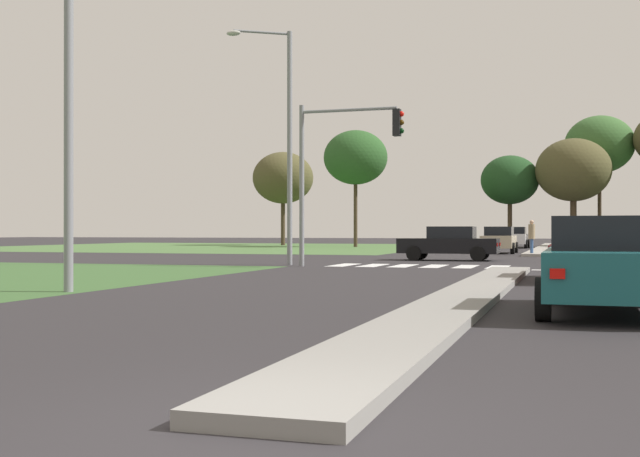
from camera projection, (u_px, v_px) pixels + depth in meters
name	position (u px, v px, depth m)	size (l,w,h in m)	color
ground_plane	(525.00, 262.00, 33.77)	(200.00, 200.00, 0.00)	#282628
grass_verge_far_left	(214.00, 247.00, 64.77)	(35.00, 35.00, 0.01)	#476B38
median_island_near	(469.00, 295.00, 15.64)	(1.20, 22.00, 0.14)	gray
median_island_far	(545.00, 248.00, 57.63)	(1.20, 36.00, 0.14)	gray
lane_dash_third	(638.00, 282.00, 20.76)	(0.14, 2.00, 0.01)	silver
lane_dash_fourth	(624.00, 271.00, 26.48)	(0.14, 2.00, 0.01)	silver
lane_dash_fifth	(615.00, 263.00, 32.21)	(0.14, 2.00, 0.01)	silver
stop_bar_near	(635.00, 271.00, 25.96)	(6.40, 0.50, 0.01)	silver
crosswalk_bar_near	(344.00, 265.00, 30.72)	(0.70, 2.80, 0.01)	silver
crosswalk_bar_second	(373.00, 265.00, 30.38)	(0.70, 2.80, 0.01)	silver
crosswalk_bar_third	(403.00, 266.00, 30.03)	(0.70, 2.80, 0.01)	silver
crosswalk_bar_fourth	(434.00, 266.00, 29.69)	(0.70, 2.80, 0.01)	silver
crosswalk_bar_fifth	(466.00, 267.00, 29.35)	(0.70, 2.80, 0.01)	silver
crosswalk_bar_sixth	(498.00, 267.00, 29.00)	(0.70, 2.80, 0.01)	silver
car_maroon_near	(586.00, 252.00, 21.05)	(2.00, 4.58, 1.48)	maroon
car_teal_second	(605.00, 264.00, 12.84)	(2.01, 4.59, 1.53)	#19565B
car_black_third	(449.00, 243.00, 35.54)	(4.34, 1.95, 1.49)	black
car_beige_sixth	(499.00, 240.00, 46.60)	(1.95, 4.33, 1.54)	#BCAD8E
car_white_seventh	(515.00, 237.00, 60.66)	(2.01, 4.54, 1.58)	silver
traffic_signal_near_left	(337.00, 156.00, 29.36)	(3.91, 0.32, 5.91)	gray
street_lamp_near	(59.00, 53.00, 17.41)	(2.77, 0.28, 9.13)	gray
street_lamp_second	(284.00, 133.00, 30.78)	(2.20, 1.40, 8.90)	gray
pedestrian_at_median	(532.00, 233.00, 41.98)	(0.34, 0.34, 1.72)	#335184
treeline_near	(283.00, 178.00, 71.96)	(5.40, 5.40, 8.28)	#423323
treeline_second	(356.00, 158.00, 64.52)	(5.09, 5.09, 9.30)	#423323
treeline_third	(510.00, 180.00, 63.63)	(4.52, 4.52, 7.21)	#423323
treeline_fourth	(573.00, 170.00, 61.21)	(5.60, 5.60, 8.27)	#423323
treeline_fifth	(600.00, 145.00, 64.11)	(5.38, 5.38, 10.40)	#423323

